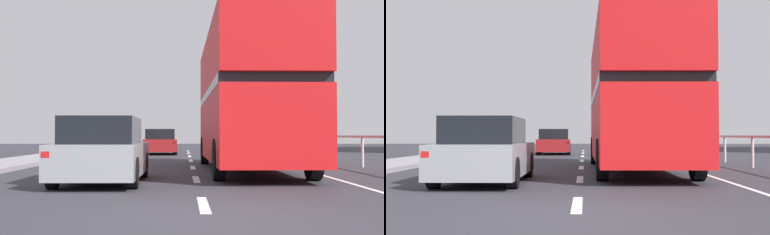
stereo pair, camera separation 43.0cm
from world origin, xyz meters
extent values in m
cube|color=#2E2E36|center=(0.00, 0.00, -0.05)|extent=(73.00, 120.00, 0.10)
cube|color=silver|center=(0.00, 1.23, 0.00)|extent=(0.16, 1.98, 0.01)
cube|color=silver|center=(0.00, 5.98, 0.00)|extent=(0.16, 1.98, 0.01)
cube|color=silver|center=(0.00, 10.73, 0.00)|extent=(0.16, 1.98, 0.01)
cube|color=silver|center=(0.00, 15.48, 0.00)|extent=(0.16, 1.98, 0.01)
cube|color=silver|center=(0.00, 20.23, 0.00)|extent=(0.16, 1.98, 0.01)
cube|color=silver|center=(0.00, 24.97, 0.00)|extent=(0.16, 1.98, 0.01)
cube|color=silver|center=(0.00, 29.72, 0.00)|extent=(0.16, 1.98, 0.01)
cube|color=silver|center=(3.43, 9.00, 0.00)|extent=(0.12, 46.00, 0.01)
cylinder|color=beige|center=(5.70, 10.75, 0.51)|extent=(0.10, 0.10, 1.03)
cylinder|color=beige|center=(5.70, 14.25, 0.51)|extent=(0.10, 0.10, 1.03)
cylinder|color=beige|center=(5.70, 17.75, 0.51)|extent=(0.10, 0.10, 1.03)
cylinder|color=beige|center=(5.70, 21.25, 0.51)|extent=(0.10, 0.10, 1.03)
cylinder|color=beige|center=(5.70, 24.75, 0.51)|extent=(0.10, 0.10, 1.03)
cylinder|color=beige|center=(5.70, 28.25, 0.51)|extent=(0.10, 0.10, 1.03)
cube|color=red|center=(1.64, 9.13, 1.27)|extent=(2.53, 10.30, 1.84)
cube|color=black|center=(1.64, 9.13, 2.31)|extent=(2.54, 9.89, 0.24)
cube|color=red|center=(1.64, 9.13, 3.25)|extent=(2.53, 10.30, 1.64)
cube|color=silver|center=(1.64, 9.13, 4.12)|extent=(2.48, 10.09, 0.10)
cube|color=black|center=(1.60, 14.26, 1.36)|extent=(2.22, 0.05, 1.29)
cube|color=yellow|center=(1.60, 14.26, 3.66)|extent=(1.48, 0.05, 0.28)
cylinder|color=black|center=(0.48, 12.87, 0.50)|extent=(0.29, 1.00, 1.00)
cylinder|color=black|center=(2.74, 12.88, 0.50)|extent=(0.29, 1.00, 1.00)
cylinder|color=black|center=(0.53, 5.59, 0.50)|extent=(0.29, 1.00, 1.00)
cylinder|color=black|center=(2.79, 5.60, 0.50)|extent=(0.29, 1.00, 1.00)
cube|color=#92939A|center=(-2.14, 5.17, 0.54)|extent=(1.79, 4.37, 0.71)
cube|color=black|center=(-2.13, 4.95, 1.19)|extent=(1.57, 2.41, 0.59)
cube|color=red|center=(-2.91, 3.02, 0.71)|extent=(0.16, 0.06, 0.12)
cube|color=red|center=(-1.34, 3.02, 0.71)|extent=(0.16, 0.06, 0.12)
cylinder|color=black|center=(-2.95, 6.65, 0.32)|extent=(0.20, 0.64, 0.64)
cylinder|color=black|center=(-1.34, 6.66, 0.32)|extent=(0.20, 0.64, 0.64)
cylinder|color=black|center=(-2.93, 3.69, 0.32)|extent=(0.20, 0.64, 0.64)
cylinder|color=black|center=(-1.32, 3.69, 0.32)|extent=(0.20, 0.64, 0.64)
cube|color=maroon|center=(-1.64, 23.39, 0.51)|extent=(1.97, 4.55, 0.67)
cube|color=black|center=(-1.63, 23.17, 1.13)|extent=(1.68, 2.52, 0.57)
cube|color=red|center=(-2.38, 21.15, 0.68)|extent=(0.16, 0.07, 0.12)
cube|color=red|center=(-0.76, 21.20, 0.68)|extent=(0.16, 0.07, 0.12)
cylinder|color=black|center=(-2.52, 24.92, 0.32)|extent=(0.22, 0.65, 0.64)
cylinder|color=black|center=(-0.86, 24.97, 0.32)|extent=(0.22, 0.65, 0.64)
cylinder|color=black|center=(-2.42, 21.82, 0.32)|extent=(0.22, 0.65, 0.64)
cylinder|color=black|center=(-0.76, 21.87, 0.32)|extent=(0.22, 0.65, 0.64)
camera|label=1|loc=(-0.31, -7.06, 1.08)|focal=49.88mm
camera|label=2|loc=(0.12, -7.06, 1.08)|focal=49.88mm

